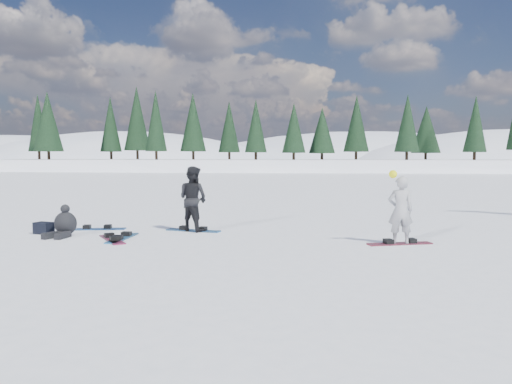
# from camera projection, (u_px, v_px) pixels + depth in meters

# --- Properties ---
(ground) EXTENTS (420.00, 420.00, 0.00)m
(ground) POSITION_uv_depth(u_px,v_px,m) (305.00, 245.00, 11.25)
(ground) COLOR white
(ground) RESTS_ON ground
(alpine_backdrop) EXTENTS (412.50, 227.00, 53.20)m
(alpine_backdrop) POSITION_uv_depth(u_px,v_px,m) (281.00, 195.00, 201.08)
(alpine_backdrop) COLOR white
(alpine_backdrop) RESTS_ON ground
(snowboarder_woman) EXTENTS (0.59, 0.42, 1.69)m
(snowboarder_woman) POSITION_uv_depth(u_px,v_px,m) (400.00, 210.00, 11.27)
(snowboarder_woman) COLOR #AFAEB3
(snowboarder_woman) RESTS_ON ground
(snowboarder_man) EXTENTS (1.05, 0.97, 1.73)m
(snowboarder_man) POSITION_uv_depth(u_px,v_px,m) (193.00, 199.00, 13.27)
(snowboarder_man) COLOR black
(snowboarder_man) RESTS_ON ground
(seated_rider) EXTENTS (0.66, 0.99, 0.79)m
(seated_rider) POSITION_uv_depth(u_px,v_px,m) (65.00, 224.00, 12.50)
(seated_rider) COLOR black
(seated_rider) RESTS_ON ground
(gear_bag) EXTENTS (0.52, 0.42, 0.30)m
(gear_bag) POSITION_uv_depth(u_px,v_px,m) (44.00, 228.00, 12.84)
(gear_bag) COLOR black
(gear_bag) RESTS_ON ground
(snowboard_woman) EXTENTS (1.52, 0.71, 0.03)m
(snowboard_woman) POSITION_uv_depth(u_px,v_px,m) (400.00, 244.00, 11.33)
(snowboard_woman) COLOR maroon
(snowboard_woman) RESTS_ON ground
(snowboard_man) EXTENTS (1.53, 0.58, 0.03)m
(snowboard_man) POSITION_uv_depth(u_px,v_px,m) (193.00, 231.00, 13.33)
(snowboard_man) COLOR #1A5590
(snowboard_man) RESTS_ON ground
(snowboard_loose_b) EXTENTS (1.10, 1.38, 0.03)m
(snowboard_loose_b) POSITION_uv_depth(u_px,v_px,m) (112.00, 239.00, 11.90)
(snowboard_loose_b) COLOR maroon
(snowboard_loose_b) RESTS_ON ground
(snowboard_loose_a) EXTENTS (0.29, 1.50, 0.03)m
(snowboard_loose_a) POSITION_uv_depth(u_px,v_px,m) (122.00, 238.00, 12.09)
(snowboard_loose_a) COLOR #195A8E
(snowboard_loose_a) RESTS_ON ground
(snowboard_loose_c) EXTENTS (1.53, 0.55, 0.03)m
(snowboard_loose_c) POSITION_uv_depth(u_px,v_px,m) (97.00, 229.00, 13.60)
(snowboard_loose_c) COLOR #1D54A0
(snowboard_loose_c) RESTS_ON ground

